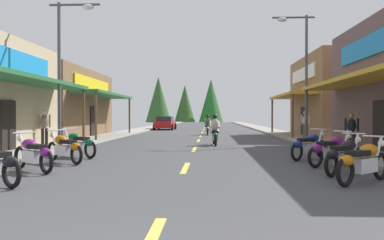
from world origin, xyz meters
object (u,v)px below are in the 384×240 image
at_px(streetlamp_right, 300,61).
at_px(motorcycle_parked_right_2, 331,150).
at_px(motorcycle_parked_right_0, 363,161).
at_px(pedestrian_browsing, 352,129).
at_px(motorcycle_parked_right_3, 309,145).
at_px(rider_cruising_trailing, 208,126).
at_px(motorcycle_parked_left_1, 33,153).
at_px(pedestrian_waiting, 45,125).
at_px(pedestrian_by_shop, 305,123).
at_px(motorcycle_parked_left_3, 78,144).
at_px(motorcycle_parked_left_2, 64,147).
at_px(parked_car_curbside, 165,123).
at_px(streetlamp_left, 67,54).
at_px(motorcycle_parked_right_1, 345,155).
at_px(rider_cruising_lead, 215,132).

distance_m(streetlamp_right, motorcycle_parked_right_2, 9.87).
distance_m(motorcycle_parked_right_0, pedestrian_browsing, 8.35).
bearing_deg(motorcycle_parked_right_3, rider_cruising_trailing, 58.05).
xyz_separation_m(streetlamp_right, motorcycle_parked_left_1, (-9.39, -10.52, -3.83)).
xyz_separation_m(motorcycle_parked_right_0, rider_cruising_trailing, (-3.57, 21.57, 0.17)).
bearing_deg(rider_cruising_trailing, pedestrian_browsing, -155.55).
xyz_separation_m(rider_cruising_trailing, pedestrian_waiting, (-7.48, -12.38, 0.38)).
bearing_deg(pedestrian_by_shop, motorcycle_parked_left_3, -5.26).
bearing_deg(pedestrian_waiting, motorcycle_parked_right_2, 19.02).
bearing_deg(motorcycle_parked_right_2, rider_cruising_trailing, 64.72).
distance_m(motorcycle_parked_right_2, rider_cruising_trailing, 18.98).
distance_m(motorcycle_parked_right_0, motorcycle_parked_left_2, 8.63).
height_order(motorcycle_parked_right_3, pedestrian_browsing, pedestrian_browsing).
xyz_separation_m(motorcycle_parked_right_2, rider_cruising_trailing, (-3.77, 18.60, 0.17)).
height_order(motorcycle_parked_right_2, pedestrian_browsing, pedestrian_browsing).
distance_m(motorcycle_parked_right_2, motorcycle_parked_left_1, 8.42).
relative_size(motorcycle_parked_right_0, parked_car_curbside, 0.39).
distance_m(streetlamp_left, motorcycle_parked_right_0, 12.65).
distance_m(motorcycle_parked_right_1, pedestrian_browsing, 7.04).
distance_m(motorcycle_parked_right_0, pedestrian_waiting, 14.39).
distance_m(motorcycle_parked_left_1, pedestrian_by_shop, 16.87).
distance_m(streetlamp_right, rider_cruising_trailing, 11.35).
xyz_separation_m(motorcycle_parked_right_2, pedestrian_by_shop, (2.03, 11.84, 0.55)).
xyz_separation_m(pedestrian_waiting, parked_car_curbside, (2.90, 23.61, -0.35)).
xyz_separation_m(motorcycle_parked_right_0, pedestrian_by_shop, (2.24, 14.81, 0.55)).
xyz_separation_m(streetlamp_right, motorcycle_parked_right_1, (-1.25, -10.63, -3.83)).
bearing_deg(motorcycle_parked_right_1, parked_car_curbside, 57.44).
xyz_separation_m(motorcycle_parked_right_1, parked_car_curbside, (-8.21, 31.43, 0.20)).
xyz_separation_m(motorcycle_parked_right_1, motorcycle_parked_right_3, (-0.07, 3.31, 0.00)).
bearing_deg(streetlamp_right, pedestrian_waiting, -167.20).
xyz_separation_m(motorcycle_parked_left_2, pedestrian_by_shop, (10.18, 11.43, 0.55)).
relative_size(motorcycle_parked_right_0, pedestrian_by_shop, 0.95).
xyz_separation_m(motorcycle_parked_right_3, rider_cruising_trailing, (-3.55, 16.89, 0.17)).
height_order(pedestrian_by_shop, pedestrian_waiting, pedestrian_waiting).
bearing_deg(pedestrian_waiting, motorcycle_parked_right_3, 25.71).
relative_size(motorcycle_parked_right_0, motorcycle_parked_left_1, 0.99).
relative_size(motorcycle_parked_right_0, rider_cruising_trailing, 0.79).
bearing_deg(parked_car_curbside, motorcycle_parked_left_2, -178.34).
xyz_separation_m(streetlamp_left, parked_car_curbside, (1.27, 25.17, -3.39)).
bearing_deg(pedestrian_waiting, motorcycle_parked_left_2, -13.90).
height_order(motorcycle_parked_right_0, rider_cruising_trailing, rider_cruising_trailing).
bearing_deg(motorcycle_parked_right_0, motorcycle_parked_left_2, 116.10).
bearing_deg(motorcycle_parked_right_2, rider_cruising_lead, 75.76).
height_order(motorcycle_parked_right_0, motorcycle_parked_left_2, same).
bearing_deg(rider_cruising_trailing, streetlamp_right, -152.66).
bearing_deg(motorcycle_parked_left_2, streetlamp_right, -96.06).
bearing_deg(rider_cruising_trailing, pedestrian_by_shop, -138.98).
height_order(streetlamp_right, motorcycle_parked_right_2, streetlamp_right).
xyz_separation_m(motorcycle_parked_right_0, pedestrian_browsing, (2.53, 7.95, 0.43)).
relative_size(motorcycle_parked_right_2, motorcycle_parked_left_1, 1.04).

